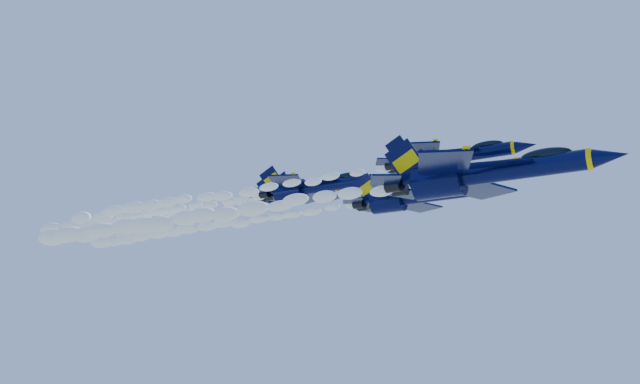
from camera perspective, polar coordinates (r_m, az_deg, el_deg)
The scene contains 10 objects.
jet_lead at distance 60.87m, azimuth 13.00°, elevation 1.50°, with size 19.77×16.22×7.35m.
smoke_trail_jet_lead at distance 74.89m, azimuth -10.35°, elevation -2.07°, with size 45.08×2.20×1.98m, color white.
jet_second at distance 70.94m, azimuth 10.28°, elevation 2.77°, with size 14.92×12.24×5.54m.
smoke_trail_jet_second at distance 84.06m, azimuth -8.67°, elevation -0.39°, with size 45.08×1.66×1.50m, color white.
jet_third at distance 84.73m, azimuth 7.74°, elevation -0.35°, with size 18.29×15.00×6.80m.
smoke_trail_jet_third at distance 99.28m, azimuth -8.80°, elevation -2.73°, with size 45.08×2.04×1.83m, color white.
jet_fourth at distance 96.40m, azimuth -0.40°, elevation 0.42°, with size 19.17×15.72×7.12m.
smoke_trail_jet_fourth at distance 114.06m, azimuth -14.00°, elevation -1.79°, with size 45.08×2.14×1.92m, color white.
jet_fifth at distance 108.98m, azimuth -1.82°, elevation -0.03°, with size 16.00×13.12×5.94m.
smoke_trail_jet_fifth at distance 126.01m, azimuth -13.40°, elevation -1.87°, with size 45.08×1.78×1.60m, color white.
Camera 1 is at (30.92, -71.49, 131.94)m, focal length 40.00 mm.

